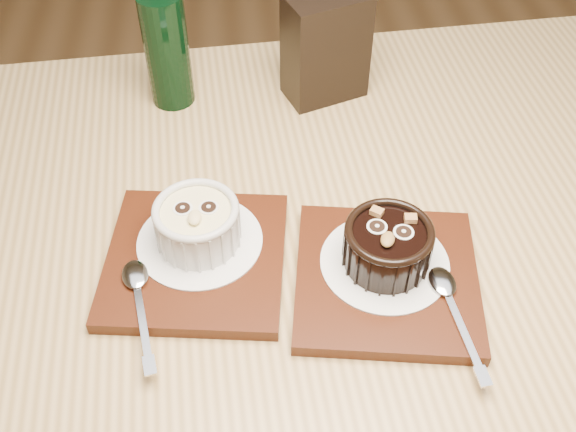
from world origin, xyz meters
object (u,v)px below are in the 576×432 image
table (285,303)px  ramekin_dark (388,244)px  tray_left (196,259)px  tray_right (386,279)px  ramekin_white (197,223)px  condiment_stand (326,47)px  green_bottle (166,46)px

table → ramekin_dark: ramekin_dark is taller
tray_left → tray_right: size_ratio=1.00×
ramekin_white → condiment_stand: (0.16, 0.26, 0.03)m
table → ramekin_white: size_ratio=14.35×
ramekin_white → green_bottle: green_bottle is taller
tray_left → condiment_stand: (0.17, 0.28, 0.06)m
tray_right → ramekin_white: bearing=161.7°
tray_right → condiment_stand: (-0.02, 0.32, 0.06)m
condiment_stand → ramekin_dark: bearing=-86.2°
ramekin_white → tray_right: ramekin_white is taller
ramekin_dark → green_bottle: (-0.22, 0.31, 0.04)m
ramekin_white → condiment_stand: size_ratio=0.62×
condiment_stand → table: bearing=-105.9°
tray_left → green_bottle: green_bottle is taller
tray_right → condiment_stand: 0.33m
ramekin_white → tray_right: 0.20m
tray_right → condiment_stand: condiment_stand is taller
table → ramekin_dark: (0.10, -0.04, 0.13)m
tray_left → green_bottle: 0.30m
tray_left → tray_right: same height
tray_left → green_bottle: (-0.03, 0.28, 0.07)m
table → ramekin_dark: size_ratio=14.28×
tray_left → ramekin_dark: (0.19, -0.03, 0.04)m
ramekin_dark → green_bottle: 0.38m
tray_right → ramekin_dark: (0.00, 0.01, 0.04)m
tray_right → green_bottle: bearing=123.6°
tray_left → ramekin_white: 0.04m
ramekin_white → condiment_stand: 0.31m
tray_left → tray_right: (0.19, -0.04, 0.00)m
green_bottle → ramekin_dark: bearing=-55.1°
table → condiment_stand: size_ratio=8.89×
ramekin_dark → green_bottle: green_bottle is taller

